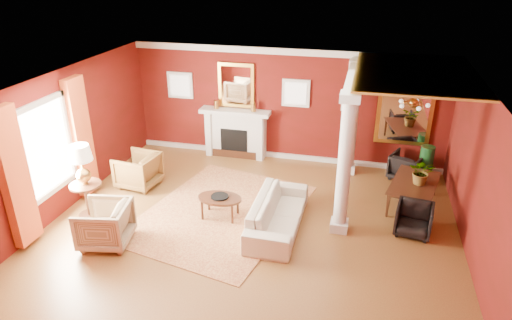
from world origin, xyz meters
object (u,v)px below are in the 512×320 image
(armchair_stripe, at_px, (104,222))
(side_table, at_px, (82,169))
(armchair_leopard, at_px, (138,169))
(dining_table, at_px, (415,188))
(sofa, at_px, (278,208))
(coffee_table, at_px, (220,199))

(armchair_stripe, bearing_deg, side_table, -143.21)
(armchair_leopard, bearing_deg, armchair_stripe, 18.99)
(dining_table, bearing_deg, armchair_stripe, 130.47)
(armchair_leopard, bearing_deg, side_table, -7.58)
(sofa, height_order, coffee_table, sofa)
(armchair_stripe, height_order, coffee_table, armchair_stripe)
(dining_table, bearing_deg, coffee_table, 124.01)
(armchair_leopard, xyz_separation_m, side_table, (-0.38, -1.47, 0.64))
(side_table, xyz_separation_m, dining_table, (6.55, 2.04, -0.64))
(dining_table, bearing_deg, sofa, 133.90)
(coffee_table, xyz_separation_m, dining_table, (3.90, 1.43, 0.03))
(coffee_table, bearing_deg, dining_table, 20.15)
(sofa, relative_size, side_table, 1.42)
(sofa, distance_m, armchair_leopard, 3.64)
(armchair_leopard, relative_size, armchair_stripe, 0.97)
(sofa, relative_size, dining_table, 1.41)
(sofa, height_order, side_table, side_table)
(armchair_leopard, bearing_deg, sofa, 81.15)
(armchair_leopard, xyz_separation_m, armchair_stripe, (0.49, -2.28, 0.01))
(armchair_leopard, distance_m, armchair_stripe, 2.33)
(armchair_leopard, xyz_separation_m, dining_table, (6.18, 0.57, 0.00))
(coffee_table, bearing_deg, armchair_leopard, 159.19)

